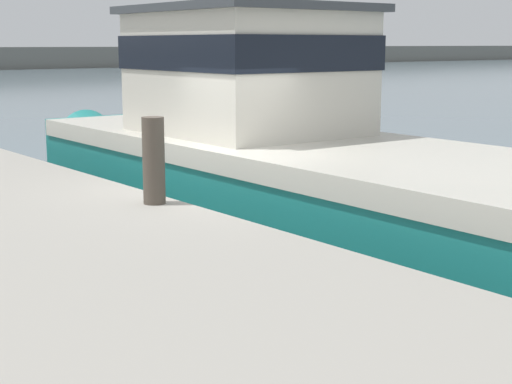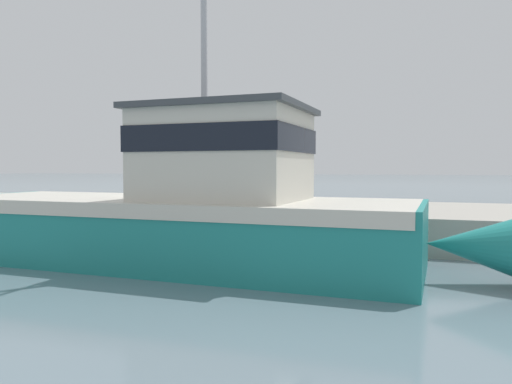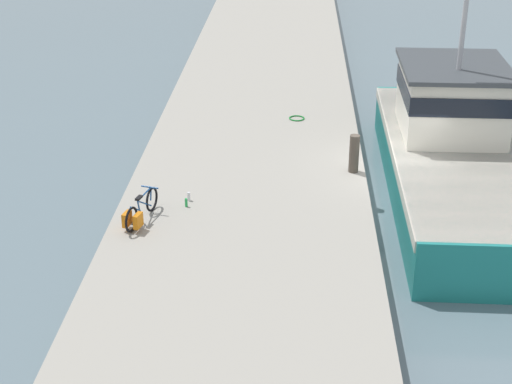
# 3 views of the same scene
# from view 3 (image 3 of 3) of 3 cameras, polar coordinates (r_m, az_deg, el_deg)

# --- Properties ---
(ground_plane) EXTENTS (320.00, 320.00, 0.00)m
(ground_plane) POSITION_cam_3_polar(r_m,az_deg,el_deg) (22.20, 9.99, -0.43)
(ground_plane) COLOR slate
(dock_pier) EXTENTS (6.25, 80.00, 0.93)m
(dock_pier) POSITION_cam_3_polar(r_m,az_deg,el_deg) (21.86, -0.37, 0.91)
(dock_pier) COLOR #A39E93
(dock_pier) RESTS_ON ground_plane
(fishing_boat_main) EXTENTS (3.59, 12.82, 9.83)m
(fishing_boat_main) POSITION_cam_3_polar(r_m,az_deg,el_deg) (22.67, 14.04, 3.15)
(fishing_boat_main) COLOR teal
(fishing_boat_main) RESTS_ON ground_plane
(bicycle_touring) EXTENTS (0.70, 1.69, 0.68)m
(bicycle_touring) POSITION_cam_3_polar(r_m,az_deg,el_deg) (18.54, -8.53, -1.46)
(bicycle_touring) COLOR black
(bicycle_touring) RESTS_ON dock_pier
(mooring_post) EXTENTS (0.27, 0.27, 1.05)m
(mooring_post) POSITION_cam_3_polar(r_m,az_deg,el_deg) (21.18, 7.15, 2.79)
(mooring_post) COLOR #51473D
(mooring_post) RESTS_ON dock_pier
(hose_coil) EXTENTS (0.50, 0.50, 0.04)m
(hose_coil) POSITION_cam_3_polar(r_m,az_deg,el_deg) (25.10, 2.98, 5.38)
(hose_coil) COLOR #197A2D
(hose_coil) RESTS_ON dock_pier
(water_bottle_on_curb) EXTENTS (0.08, 0.08, 0.22)m
(water_bottle_on_curb) POSITION_cam_3_polar(r_m,az_deg,el_deg) (19.62, -4.91, -0.32)
(water_bottle_on_curb) COLOR silver
(water_bottle_on_curb) RESTS_ON dock_pier
(water_bottle_by_bike) EXTENTS (0.07, 0.07, 0.22)m
(water_bottle_by_bike) POSITION_cam_3_polar(r_m,az_deg,el_deg) (19.32, -5.10, -0.77)
(water_bottle_by_bike) COLOR green
(water_bottle_by_bike) RESTS_ON dock_pier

